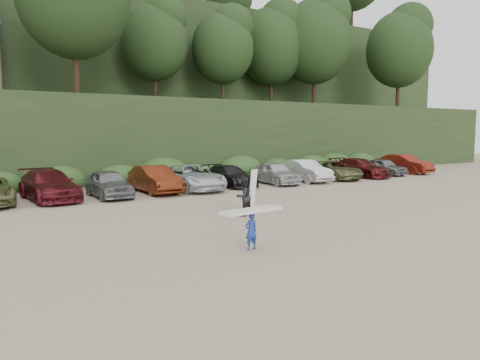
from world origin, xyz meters
TOP-DOWN VIEW (x-y plane):
  - ground at (0.00, 0.00)m, footprint 120.00×120.00m
  - hillside_backdrop at (-0.26, 35.93)m, footprint 90.00×41.50m
  - parked_cars at (2.36, 10.06)m, footprint 39.51×5.88m
  - child_surfer at (-4.13, -3.91)m, footprint 2.16×0.87m
  - adult_surfer at (-1.13, 1.00)m, footprint 1.32×0.80m

SIDE VIEW (x-z plane):
  - ground at x=0.00m, z-range 0.00..0.00m
  - parked_cars at x=2.36m, z-range -0.05..1.56m
  - adult_surfer at x=-1.13m, z-range -0.14..1.82m
  - child_surfer at x=-4.13m, z-range 0.23..1.49m
  - hillside_backdrop at x=-0.26m, z-range -2.78..25.22m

